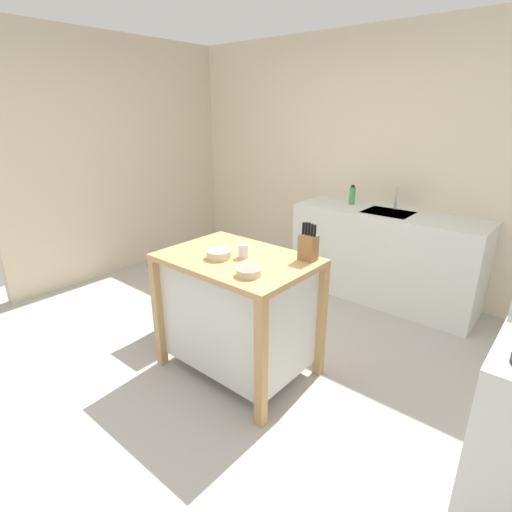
# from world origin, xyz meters

# --- Properties ---
(ground_plane) EXTENTS (5.89, 5.89, 0.00)m
(ground_plane) POSITION_xyz_m (0.00, 0.00, 0.00)
(ground_plane) COLOR #ADA8A0
(ground_plane) RESTS_ON ground
(wall_back) EXTENTS (4.89, 0.10, 2.60)m
(wall_back) POSITION_xyz_m (0.00, 2.28, 1.30)
(wall_back) COLOR beige
(wall_back) RESTS_ON ground
(wall_left) EXTENTS (0.10, 2.88, 2.60)m
(wall_left) POSITION_xyz_m (-2.44, 0.84, 1.30)
(wall_left) COLOR beige
(wall_left) RESTS_ON ground
(kitchen_island) EXTENTS (1.03, 0.72, 0.89)m
(kitchen_island) POSITION_xyz_m (0.04, 0.09, 0.50)
(kitchen_island) COLOR tan
(kitchen_island) RESTS_ON ground
(knife_block) EXTENTS (0.11, 0.09, 0.25)m
(knife_block) POSITION_xyz_m (0.43, 0.35, 0.98)
(knife_block) COLOR olive
(knife_block) RESTS_ON kitchen_island
(bowl_ceramic_wide) EXTENTS (0.15, 0.15, 0.05)m
(bowl_ceramic_wide) POSITION_xyz_m (0.31, -0.10, 0.91)
(bowl_ceramic_wide) COLOR beige
(bowl_ceramic_wide) RESTS_ON kitchen_island
(bowl_stoneware_deep) EXTENTS (0.17, 0.17, 0.05)m
(bowl_stoneware_deep) POSITION_xyz_m (-0.04, 0.00, 0.92)
(bowl_stoneware_deep) COLOR beige
(bowl_stoneware_deep) RESTS_ON kitchen_island
(drinking_cup) EXTENTS (0.07, 0.07, 0.09)m
(drinking_cup) POSITION_xyz_m (0.08, 0.11, 0.94)
(drinking_cup) COLOR silver
(drinking_cup) RESTS_ON kitchen_island
(trash_bin) EXTENTS (0.36, 0.28, 0.63)m
(trash_bin) POSITION_xyz_m (-0.72, 0.14, 0.32)
(trash_bin) COLOR #B7B2A8
(trash_bin) RESTS_ON ground
(sink_counter) EXTENTS (1.81, 0.60, 0.90)m
(sink_counter) POSITION_xyz_m (0.33, 1.93, 0.45)
(sink_counter) COLOR silver
(sink_counter) RESTS_ON ground
(sink_faucet) EXTENTS (0.02, 0.02, 0.22)m
(sink_faucet) POSITION_xyz_m (0.33, 2.07, 1.01)
(sink_faucet) COLOR #B7BCC1
(sink_faucet) RESTS_ON sink_counter
(bottle_spray_cleaner) EXTENTS (0.06, 0.06, 0.20)m
(bottle_spray_cleaner) POSITION_xyz_m (-0.10, 2.00, 0.99)
(bottle_spray_cleaner) COLOR green
(bottle_spray_cleaner) RESTS_ON sink_counter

